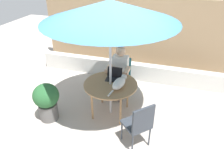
# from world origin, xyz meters

# --- Properties ---
(ground_plane) EXTENTS (14.00, 14.00, 0.00)m
(ground_plane) POSITION_xyz_m (0.00, 0.00, 0.00)
(ground_plane) COLOR #ADA399
(fence_back) EXTENTS (5.42, 0.08, 1.97)m
(fence_back) POSITION_xyz_m (0.00, 2.34, 0.98)
(fence_back) COLOR #937756
(fence_back) RESTS_ON ground
(planter_wall_low) EXTENTS (4.88, 0.20, 0.45)m
(planter_wall_low) POSITION_xyz_m (0.00, 1.54, 0.22)
(planter_wall_low) COLOR beige
(planter_wall_low) RESTS_ON ground
(patio_table) EXTENTS (1.04, 1.04, 0.71)m
(patio_table) POSITION_xyz_m (0.00, 0.00, 0.65)
(patio_table) COLOR #9E754C
(patio_table) RESTS_ON ground
(patio_umbrella) EXTENTS (2.29, 2.29, 2.26)m
(patio_umbrella) POSITION_xyz_m (0.00, 0.00, 2.09)
(patio_umbrella) COLOR #B7B7BC
(patio_umbrella) RESTS_ON ground
(chair_occupied) EXTENTS (0.40, 0.40, 0.87)m
(chair_occupied) POSITION_xyz_m (0.00, 0.83, 0.51)
(chair_occupied) COLOR #1E606B
(chair_occupied) RESTS_ON ground
(chair_empty) EXTENTS (0.57, 0.57, 0.87)m
(chair_empty) POSITION_xyz_m (0.71, -0.70, 0.51)
(chair_empty) COLOR #33383F
(chair_empty) RESTS_ON ground
(person_seated) EXTENTS (0.48, 0.48, 1.21)m
(person_seated) POSITION_xyz_m (0.00, 0.67, 0.68)
(person_seated) COLOR white
(person_seated) RESTS_ON ground
(laptop) EXTENTS (0.31, 0.27, 0.21)m
(laptop) POSITION_xyz_m (0.01, 0.22, 0.77)
(laptop) COLOR black
(laptop) RESTS_ON patio_table
(cat) EXTENTS (0.26, 0.64, 0.17)m
(cat) POSITION_xyz_m (0.19, -0.05, 0.79)
(cat) COLOR silver
(cat) RESTS_ON patio_table
(potted_plant_near_fence) EXTENTS (0.50, 0.50, 0.78)m
(potted_plant_near_fence) POSITION_xyz_m (-1.12, -0.52, 0.44)
(potted_plant_near_fence) COLOR #595654
(potted_plant_near_fence) RESTS_ON ground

